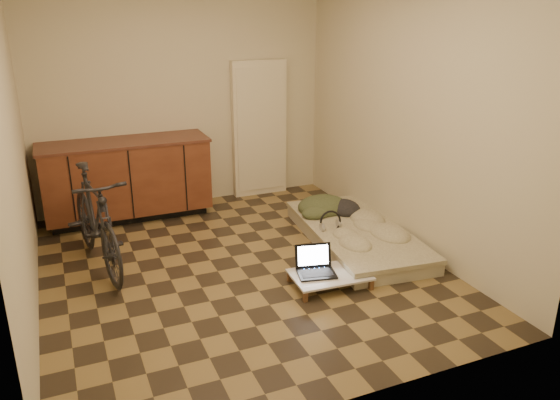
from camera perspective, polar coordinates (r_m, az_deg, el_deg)
name	(u,v)px	position (r m, az deg, el deg)	size (l,w,h in m)	color
room_shell	(236,131)	(4.74, -4.59, 7.19)	(3.50, 4.00, 2.60)	olive
cabinets	(127,179)	(6.41, -15.69, 2.12)	(1.84, 0.62, 0.91)	black
appliance_panel	(259,129)	(6.94, -2.18, 7.42)	(0.70, 0.10, 1.70)	beige
bicycle	(95,215)	(5.24, -18.76, -1.48)	(0.47, 1.61, 1.04)	black
futon	(356,235)	(5.71, 7.97, -3.61)	(1.10, 1.98, 0.16)	#B1AA8D
clothing_pile	(328,201)	(6.06, 5.09, -0.05)	(0.60, 0.50, 0.24)	#394327
headphones	(331,221)	(5.59, 5.30, -2.17)	(0.26, 0.23, 0.17)	black
lap_desk	(330,275)	(4.83, 5.24, -7.83)	(0.70, 0.48, 0.11)	brown
laptop	(315,267)	(4.82, 3.71, -7.00)	(0.38, 0.35, 0.22)	black
mouse	(354,270)	(4.86, 7.74, -7.25)	(0.07, 0.11, 0.04)	white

